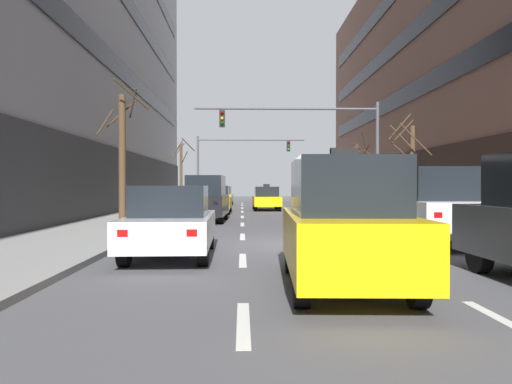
% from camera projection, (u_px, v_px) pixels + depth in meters
% --- Properties ---
extents(ground_plane, '(120.00, 120.00, 0.00)m').
position_uv_depth(ground_plane, '(299.00, 244.00, 14.00)').
color(ground_plane, '#515156').
extents(sidewalk_left, '(3.94, 80.00, 0.14)m').
position_uv_depth(sidewalk_left, '(59.00, 242.00, 13.80)').
color(sidewalk_left, gray).
rests_on(sidewalk_left, ground).
extents(lane_stripe_l1_s2, '(0.16, 2.00, 0.01)m').
position_uv_depth(lane_stripe_l1_s2, '(243.00, 323.00, 5.95)').
color(lane_stripe_l1_s2, silver).
rests_on(lane_stripe_l1_s2, ground).
extents(lane_stripe_l1_s3, '(0.16, 2.00, 0.01)m').
position_uv_depth(lane_stripe_l1_s3, '(243.00, 260.00, 10.95)').
color(lane_stripe_l1_s3, silver).
rests_on(lane_stripe_l1_s3, ground).
extents(lane_stripe_l1_s4, '(0.16, 2.00, 0.01)m').
position_uv_depth(lane_stripe_l1_s4, '(242.00, 237.00, 15.95)').
color(lane_stripe_l1_s4, silver).
rests_on(lane_stripe_l1_s4, ground).
extents(lane_stripe_l1_s5, '(0.16, 2.00, 0.01)m').
position_uv_depth(lane_stripe_l1_s5, '(242.00, 224.00, 20.95)').
color(lane_stripe_l1_s5, silver).
rests_on(lane_stripe_l1_s5, ground).
extents(lane_stripe_l1_s6, '(0.16, 2.00, 0.01)m').
position_uv_depth(lane_stripe_l1_s6, '(242.00, 217.00, 25.94)').
color(lane_stripe_l1_s6, silver).
rests_on(lane_stripe_l1_s6, ground).
extents(lane_stripe_l1_s7, '(0.16, 2.00, 0.01)m').
position_uv_depth(lane_stripe_l1_s7, '(242.00, 212.00, 30.94)').
color(lane_stripe_l1_s7, silver).
rests_on(lane_stripe_l1_s7, ground).
extents(lane_stripe_l1_s8, '(0.16, 2.00, 0.01)m').
position_uv_depth(lane_stripe_l1_s8, '(242.00, 208.00, 35.94)').
color(lane_stripe_l1_s8, silver).
rests_on(lane_stripe_l1_s8, ground).
extents(lane_stripe_l1_s9, '(0.16, 2.00, 0.01)m').
position_uv_depth(lane_stripe_l1_s9, '(242.00, 205.00, 40.94)').
color(lane_stripe_l1_s9, silver).
rests_on(lane_stripe_l1_s9, ground).
extents(lane_stripe_l1_s10, '(0.16, 2.00, 0.01)m').
position_uv_depth(lane_stripe_l1_s10, '(242.00, 203.00, 45.93)').
color(lane_stripe_l1_s10, silver).
rests_on(lane_stripe_l1_s10, ground).
extents(lane_stripe_l2_s2, '(0.16, 2.00, 0.01)m').
position_uv_depth(lane_stripe_l2_s2, '(504.00, 321.00, 6.05)').
color(lane_stripe_l2_s2, silver).
rests_on(lane_stripe_l2_s2, ground).
extents(lane_stripe_l2_s3, '(0.16, 2.00, 0.01)m').
position_uv_depth(lane_stripe_l2_s3, '(385.00, 259.00, 11.04)').
color(lane_stripe_l2_s3, silver).
rests_on(lane_stripe_l2_s3, ground).
extents(lane_stripe_l2_s4, '(0.16, 2.00, 0.01)m').
position_uv_depth(lane_stripe_l2_s4, '(341.00, 236.00, 16.04)').
color(lane_stripe_l2_s4, silver).
rests_on(lane_stripe_l2_s4, ground).
extents(lane_stripe_l2_s5, '(0.16, 2.00, 0.01)m').
position_uv_depth(lane_stripe_l2_s5, '(317.00, 224.00, 21.04)').
color(lane_stripe_l2_s5, silver).
rests_on(lane_stripe_l2_s5, ground).
extents(lane_stripe_l2_s6, '(0.16, 2.00, 0.01)m').
position_uv_depth(lane_stripe_l2_s6, '(303.00, 217.00, 26.04)').
color(lane_stripe_l2_s6, silver).
rests_on(lane_stripe_l2_s6, ground).
extents(lane_stripe_l2_s7, '(0.16, 2.00, 0.01)m').
position_uv_depth(lane_stripe_l2_s7, '(293.00, 212.00, 31.03)').
color(lane_stripe_l2_s7, silver).
rests_on(lane_stripe_l2_s7, ground).
extents(lane_stripe_l2_s8, '(0.16, 2.00, 0.01)m').
position_uv_depth(lane_stripe_l2_s8, '(286.00, 208.00, 36.03)').
color(lane_stripe_l2_s8, silver).
rests_on(lane_stripe_l2_s8, ground).
extents(lane_stripe_l2_s9, '(0.16, 2.00, 0.01)m').
position_uv_depth(lane_stripe_l2_s9, '(281.00, 205.00, 41.03)').
color(lane_stripe_l2_s9, silver).
rests_on(lane_stripe_l2_s9, ground).
extents(lane_stripe_l2_s10, '(0.16, 2.00, 0.01)m').
position_uv_depth(lane_stripe_l2_s10, '(276.00, 203.00, 46.03)').
color(lane_stripe_l2_s10, silver).
rests_on(lane_stripe_l2_s10, ground).
extents(taxi_driving_0, '(2.03, 4.45, 2.30)m').
position_uv_depth(taxi_driving_0, '(344.00, 224.00, 8.02)').
color(taxi_driving_0, black).
rests_on(taxi_driving_0, ground).
extents(car_driving_1, '(2.01, 4.47, 2.13)m').
position_uv_depth(car_driving_1, '(206.00, 199.00, 22.58)').
color(car_driving_1, black).
rests_on(car_driving_1, ground).
extents(taxi_driving_2, '(1.83, 4.26, 1.77)m').
position_uv_depth(taxi_driving_2, '(266.00, 199.00, 32.86)').
color(taxi_driving_2, black).
rests_on(taxi_driving_2, ground).
extents(taxi_driving_3, '(1.91, 4.33, 1.78)m').
position_uv_depth(taxi_driving_3, '(222.00, 196.00, 40.58)').
color(taxi_driving_3, black).
rests_on(taxi_driving_3, ground).
extents(taxi_driving_4, '(1.90, 4.45, 1.84)m').
position_uv_depth(taxi_driving_4, '(215.00, 200.00, 29.03)').
color(taxi_driving_4, black).
rests_on(taxi_driving_4, ground).
extents(car_driving_5, '(1.95, 4.50, 1.67)m').
position_uv_depth(car_driving_5, '(172.00, 222.00, 11.43)').
color(car_driving_5, black).
rests_on(car_driving_5, ground).
extents(car_parked_1, '(1.94, 4.53, 2.18)m').
position_uv_depth(car_parked_1, '(430.00, 206.00, 14.06)').
color(car_parked_1, black).
rests_on(car_parked_1, ground).
extents(car_parked_2, '(1.94, 4.50, 1.68)m').
position_uv_depth(car_parked_2, '(368.00, 205.00, 21.04)').
color(car_parked_2, black).
rests_on(car_parked_2, ground).
extents(car_parked_3, '(1.75, 4.16, 1.56)m').
position_uv_depth(car_parked_3, '(338.00, 201.00, 27.56)').
color(car_parked_3, black).
rests_on(car_parked_3, ground).
extents(traffic_signal_0, '(9.36, 0.35, 5.78)m').
position_uv_depth(traffic_signal_0, '(318.00, 135.00, 24.69)').
color(traffic_signal_0, '#4C4C51').
rests_on(traffic_signal_0, sidewalk_right).
extents(traffic_signal_1, '(8.86, 0.35, 5.58)m').
position_uv_depth(traffic_signal_1, '(233.00, 155.00, 40.12)').
color(traffic_signal_1, '#4C4C51').
rests_on(traffic_signal_1, sidewalk_left).
extents(street_tree_0, '(1.72, 2.11, 5.09)m').
position_uv_depth(street_tree_0, '(411.00, 167.00, 23.08)').
color(street_tree_0, '#4C3823').
rests_on(street_tree_0, sidewalk_right).
extents(street_tree_1, '(2.03, 2.05, 5.27)m').
position_uv_depth(street_tree_1, '(357.00, 172.00, 34.25)').
color(street_tree_1, '#4C3823').
rests_on(street_tree_1, sidewalk_right).
extents(street_tree_2, '(1.95, 1.95, 5.22)m').
position_uv_depth(street_tree_2, '(181.00, 171.00, 38.40)').
color(street_tree_2, '#4C3823').
rests_on(street_tree_2, sidewalk_left).
extents(street_tree_3, '(1.96, 1.95, 5.59)m').
position_uv_depth(street_tree_3, '(122.00, 156.00, 19.51)').
color(street_tree_3, '#4C3823').
rests_on(street_tree_3, sidewalk_left).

